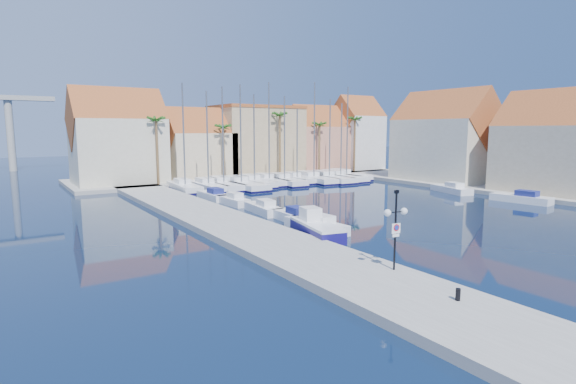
# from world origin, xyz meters

# --- Properties ---
(ground) EXTENTS (260.00, 260.00, 0.00)m
(ground) POSITION_xyz_m (0.00, 0.00, 0.00)
(ground) COLOR black
(ground) RESTS_ON ground
(quay_west) EXTENTS (6.00, 77.00, 0.50)m
(quay_west) POSITION_xyz_m (-9.00, 13.50, 0.25)
(quay_west) COLOR gray
(quay_west) RESTS_ON ground
(shore_north) EXTENTS (54.00, 16.00, 0.50)m
(shore_north) POSITION_xyz_m (10.00, 48.00, 0.25)
(shore_north) COLOR gray
(shore_north) RESTS_ON ground
(shore_east) EXTENTS (12.00, 60.00, 0.50)m
(shore_east) POSITION_xyz_m (32.00, 15.00, 0.25)
(shore_east) COLOR gray
(shore_east) RESTS_ON ground
(lamp_post) EXTENTS (1.49, 0.55, 4.42)m
(lamp_post) POSITION_xyz_m (-7.00, -3.15, 3.40)
(lamp_post) COLOR black
(lamp_post) RESTS_ON quay_west
(bollard) EXTENTS (0.22, 0.22, 0.56)m
(bollard) POSITION_xyz_m (-7.90, -7.86, 0.78)
(bollard) COLOR black
(bollard) RESTS_ON quay_west
(fishing_boat) EXTENTS (3.18, 6.25, 2.09)m
(fishing_boat) POSITION_xyz_m (-4.74, 7.03, 0.69)
(fishing_boat) COLOR navy
(fishing_boat) RESTS_ON ground
(motorboat_west_0) EXTENTS (2.24, 6.18, 1.40)m
(motorboat_west_0) POSITION_xyz_m (-3.59, 8.48, 0.51)
(motorboat_west_0) COLOR white
(motorboat_west_0) RESTS_ON ground
(motorboat_west_1) EXTENTS (1.91, 5.29, 1.40)m
(motorboat_west_1) POSITION_xyz_m (-3.10, 12.50, 0.51)
(motorboat_west_1) COLOR white
(motorboat_west_1) RESTS_ON ground
(motorboat_west_2) EXTENTS (2.25, 5.66, 1.40)m
(motorboat_west_2) POSITION_xyz_m (-3.28, 17.46, 0.51)
(motorboat_west_2) COLOR white
(motorboat_west_2) RESTS_ON ground
(motorboat_west_3) EXTENTS (1.83, 5.10, 1.40)m
(motorboat_west_3) POSITION_xyz_m (-3.62, 23.46, 0.51)
(motorboat_west_3) COLOR white
(motorboat_west_3) RESTS_ON ground
(motorboat_west_4) EXTENTS (1.86, 5.75, 1.40)m
(motorboat_west_4) POSITION_xyz_m (-3.88, 28.02, 0.51)
(motorboat_west_4) COLOR white
(motorboat_west_4) RESTS_ON ground
(motorboat_east_0) EXTENTS (2.78, 6.43, 1.40)m
(motorboat_east_0) POSITION_xyz_m (24.01, 7.26, 0.51)
(motorboat_east_0) COLOR white
(motorboat_east_0) RESTS_ON ground
(motorboat_east_1) EXTENTS (3.47, 6.40, 1.40)m
(motorboat_east_1) POSITION_xyz_m (23.98, 16.43, 0.51)
(motorboat_east_1) COLOR white
(motorboat_east_1) RESTS_ON ground
(sailboat_0) EXTENTS (3.06, 9.31, 13.91)m
(sailboat_0) POSITION_xyz_m (-4.27, 36.61, 0.62)
(sailboat_0) COLOR white
(sailboat_0) RESTS_ON ground
(sailboat_1) EXTENTS (2.57, 9.45, 12.96)m
(sailboat_1) POSITION_xyz_m (-1.36, 35.90, 0.60)
(sailboat_1) COLOR white
(sailboat_1) RESTS_ON ground
(sailboat_2) EXTENTS (3.39, 10.89, 13.68)m
(sailboat_2) POSITION_xyz_m (1.03, 36.29, 0.59)
(sailboat_2) COLOR white
(sailboat_2) RESTS_ON ground
(sailboat_3) EXTENTS (3.50, 12.05, 13.99)m
(sailboat_3) POSITION_xyz_m (3.12, 35.31, 0.58)
(sailboat_3) COLOR white
(sailboat_3) RESTS_ON ground
(sailboat_4) EXTENTS (2.79, 9.95, 12.89)m
(sailboat_4) POSITION_xyz_m (5.84, 36.33, 0.59)
(sailboat_4) COLOR white
(sailboat_4) RESTS_ON ground
(sailboat_5) EXTENTS (2.63, 9.35, 14.70)m
(sailboat_5) POSITION_xyz_m (8.45, 36.64, 0.63)
(sailboat_5) COLOR white
(sailboat_5) RESTS_ON ground
(sailboat_6) EXTENTS (3.42, 10.47, 12.76)m
(sailboat_6) POSITION_xyz_m (10.46, 35.62, 0.58)
(sailboat_6) COLOR white
(sailboat_6) RESTS_ON ground
(sailboat_7) EXTENTS (2.40, 8.21, 11.05)m
(sailboat_7) POSITION_xyz_m (13.10, 36.21, 0.60)
(sailboat_7) COLOR white
(sailboat_7) RESTS_ON ground
(sailboat_8) EXTENTS (3.90, 11.58, 14.99)m
(sailboat_8) POSITION_xyz_m (15.85, 35.74, 0.59)
(sailboat_8) COLOR white
(sailboat_8) RESTS_ON ground
(sailboat_9) EXTENTS (3.91, 11.96, 12.63)m
(sailboat_9) POSITION_xyz_m (18.37, 35.19, 0.56)
(sailboat_9) COLOR white
(sailboat_9) RESTS_ON ground
(sailboat_10) EXTENTS (3.30, 11.68, 12.07)m
(sailboat_10) POSITION_xyz_m (20.75, 35.33, 0.56)
(sailboat_10) COLOR white
(sailboat_10) RESTS_ON ground
(sailboat_11) EXTENTS (2.91, 10.64, 14.73)m
(sailboat_11) POSITION_xyz_m (22.77, 36.26, 0.60)
(sailboat_11) COLOR white
(sailboat_11) RESTS_ON ground
(building_0) EXTENTS (12.30, 9.00, 13.50)m
(building_0) POSITION_xyz_m (-10.00, 47.00, 6.52)
(building_0) COLOR beige
(building_0) RESTS_ON shore_north
(building_1) EXTENTS (10.30, 8.00, 11.00)m
(building_1) POSITION_xyz_m (2.00, 47.00, 5.30)
(building_1) COLOR #C7B28C
(building_1) RESTS_ON shore_north
(building_2) EXTENTS (14.20, 10.20, 11.50)m
(building_2) POSITION_xyz_m (13.00, 48.00, 6.26)
(building_2) COLOR tan
(building_2) RESTS_ON shore_north
(building_3) EXTENTS (10.30, 8.00, 12.00)m
(building_3) POSITION_xyz_m (25.00, 47.00, 5.86)
(building_3) COLOR tan
(building_3) RESTS_ON shore_north
(building_4) EXTENTS (8.30, 8.00, 14.00)m
(building_4) POSITION_xyz_m (34.00, 46.00, 6.97)
(building_4) COLOR silver
(building_4) RESTS_ON shore_north
(building_5) EXTENTS (9.00, 12.30, 12.50)m
(building_5) POSITION_xyz_m (32.00, 8.00, 5.96)
(building_5) COLOR #C7B28C
(building_5) RESTS_ON shore_east
(building_6) EXTENTS (9.00, 14.30, 13.50)m
(building_6) POSITION_xyz_m (32.00, 24.00, 6.52)
(building_6) COLOR beige
(building_6) RESTS_ON shore_east
(palm_0) EXTENTS (2.60, 2.60, 10.15)m
(palm_0) POSITION_xyz_m (-6.00, 42.00, 9.08)
(palm_0) COLOR brown
(palm_0) RESTS_ON shore_north
(palm_1) EXTENTS (2.60, 2.60, 9.15)m
(palm_1) POSITION_xyz_m (4.00, 42.00, 8.14)
(palm_1) COLOR brown
(palm_1) RESTS_ON shore_north
(palm_2) EXTENTS (2.60, 2.60, 11.15)m
(palm_2) POSITION_xyz_m (14.00, 42.00, 10.02)
(palm_2) COLOR brown
(palm_2) RESTS_ON shore_north
(palm_3) EXTENTS (2.60, 2.60, 9.65)m
(palm_3) POSITION_xyz_m (22.00, 42.00, 8.61)
(palm_3) COLOR brown
(palm_3) RESTS_ON shore_north
(palm_4) EXTENTS (2.60, 2.60, 10.65)m
(palm_4) POSITION_xyz_m (30.00, 42.00, 9.55)
(palm_4) COLOR brown
(palm_4) RESTS_ON shore_north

